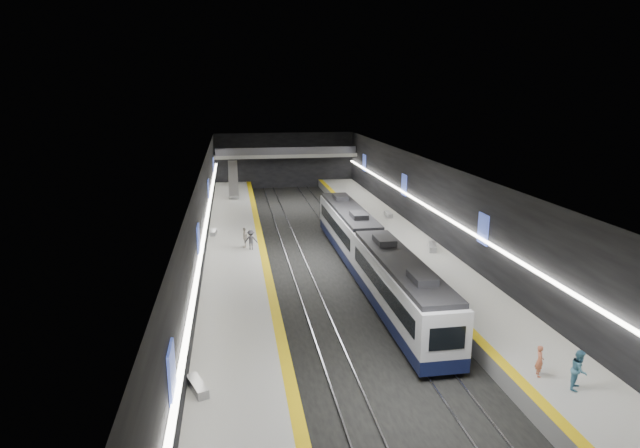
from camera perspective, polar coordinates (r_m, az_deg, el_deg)
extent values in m
plane|color=black|center=(45.34, 0.69, -4.00)|extent=(70.00, 70.00, 0.00)
cube|color=beige|center=(43.49, 0.72, 6.06)|extent=(20.00, 70.00, 0.04)
cube|color=black|center=(43.67, -12.33, 0.41)|extent=(0.04, 70.00, 8.00)
cube|color=black|center=(46.99, 12.80, 1.36)|extent=(0.04, 70.00, 8.00)
cube|color=black|center=(78.41, -3.80, 6.79)|extent=(20.00, 0.04, 8.00)
cube|color=slate|center=(44.55, -8.88, -3.83)|extent=(5.00, 70.00, 1.00)
cube|color=#B8B9B3|center=(44.40, -8.90, -3.21)|extent=(5.00, 70.00, 0.02)
cube|color=yellow|center=(44.45, -6.06, -3.08)|extent=(0.60, 70.00, 0.02)
cube|color=slate|center=(47.02, 9.74, -2.89)|extent=(5.00, 70.00, 1.00)
cube|color=#B8B9B3|center=(46.88, 9.76, -2.30)|extent=(5.00, 70.00, 0.02)
cube|color=yellow|center=(46.21, 7.18, -2.43)|extent=(0.60, 70.00, 0.02)
cube|color=gray|center=(44.90, -3.37, -4.13)|extent=(0.08, 70.00, 0.12)
cube|color=gray|center=(45.06, -1.55, -4.04)|extent=(0.08, 70.00, 0.12)
cube|color=gray|center=(45.65, 2.89, -3.81)|extent=(0.08, 70.00, 0.12)
cube|color=gray|center=(45.97, 4.65, -3.71)|extent=(0.08, 70.00, 0.12)
cube|color=#0F1539|center=(34.49, 8.45, -8.89)|extent=(2.65, 15.00, 0.80)
cube|color=silver|center=(33.88, 8.55, -6.33)|extent=(2.65, 15.00, 2.50)
cube|color=black|center=(33.41, 8.64, -4.08)|extent=(2.44, 14.25, 0.30)
cube|color=black|center=(33.86, 8.55, -6.25)|extent=(2.69, 13.20, 1.00)
cube|color=black|center=(27.43, 13.42, -11.82)|extent=(1.85, 0.05, 1.20)
cube|color=#0F1539|center=(48.14, 3.06, -1.98)|extent=(2.65, 15.00, 0.80)
cube|color=silver|center=(47.70, 3.08, -0.08)|extent=(2.65, 15.00, 2.50)
cube|color=black|center=(47.37, 3.10, 1.56)|extent=(2.44, 14.25, 0.30)
cube|color=black|center=(47.69, 3.08, -0.02)|extent=(2.69, 13.20, 1.00)
cube|color=black|center=(40.68, 5.35, -2.75)|extent=(1.85, 0.05, 1.20)
cube|color=#3C4FB4|center=(20.07, -15.51, -15.34)|extent=(0.10, 1.50, 2.20)
cube|color=#3C4FB4|center=(35.81, -12.82, -1.85)|extent=(0.10, 1.50, 2.20)
cube|color=#3C4FB4|center=(53.33, -11.79, 3.49)|extent=(0.10, 1.50, 2.20)
cube|color=#3C4FB4|center=(70.10, -11.29, 6.06)|extent=(0.10, 1.50, 2.20)
cube|color=#3C4FB4|center=(39.77, 17.01, -0.51)|extent=(0.10, 1.50, 2.20)
cube|color=#3C4FB4|center=(56.06, 8.95, 4.14)|extent=(0.10, 1.50, 2.20)
cube|color=#3C4FB4|center=(72.20, 4.74, 6.52)|extent=(0.10, 1.50, 2.20)
cube|color=white|center=(43.70, -12.06, 0.17)|extent=(0.25, 68.60, 0.12)
cube|color=white|center=(46.96, 12.56, 1.12)|extent=(0.25, 68.60, 0.12)
cube|color=gray|center=(76.31, -3.66, 7.34)|extent=(20.00, 3.00, 0.50)
cube|color=#47474C|center=(74.79, -3.56, 7.78)|extent=(19.60, 0.08, 1.00)
cube|color=#99999E|center=(69.31, -9.24, 4.72)|extent=(1.20, 7.50, 3.92)
cube|color=#99999E|center=(25.71, -12.96, -16.54)|extent=(1.13, 1.88, 0.45)
cube|color=#99999E|center=(50.69, -11.26, -0.88)|extent=(0.60, 1.63, 0.39)
cube|color=#99999E|center=(45.97, 11.91, -2.42)|extent=(1.19, 2.13, 0.50)
cube|color=#99999E|center=(57.04, 7.30, 1.02)|extent=(0.58, 1.92, 0.47)
imported|color=#C96A4B|center=(27.93, 22.37, -13.39)|extent=(0.51, 0.64, 1.55)
imported|color=#508FAD|center=(27.51, 25.91, -13.84)|extent=(1.14, 1.15, 1.88)
imported|color=silver|center=(45.88, -8.02, -1.43)|extent=(0.50, 1.08, 1.81)
imported|color=#3F3D45|center=(45.28, -7.38, -1.71)|extent=(1.12, 0.70, 1.67)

